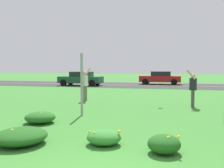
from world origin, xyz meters
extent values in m
plane|color=#387A2D|center=(0.00, 12.01, 0.00)|extent=(120.00, 120.00, 0.00)
cube|color=#2D2D30|center=(0.00, 24.01, 0.00)|extent=(120.00, 8.89, 0.01)
cube|color=yellow|center=(0.00, 24.01, 0.01)|extent=(120.00, 0.16, 0.00)
ellipsoid|color=#23661E|center=(-3.45, 4.29, 0.20)|extent=(1.03, 1.04, 0.39)
sphere|color=orange|center=(-3.49, 4.09, 0.33)|extent=(0.06, 0.06, 0.06)
sphere|color=orange|center=(-3.36, 4.19, 0.35)|extent=(0.09, 0.09, 0.09)
sphere|color=orange|center=(-3.18, 4.48, 0.26)|extent=(0.06, 0.06, 0.06)
sphere|color=orange|center=(-3.69, 4.54, 0.26)|extent=(0.08, 0.08, 0.08)
ellipsoid|color=#337F2D|center=(-0.63, 2.45, 0.18)|extent=(0.86, 0.80, 0.36)
sphere|color=yellow|center=(-0.66, 2.27, 0.24)|extent=(0.08, 0.08, 0.08)
sphere|color=yellow|center=(-0.99, 2.38, 0.31)|extent=(0.05, 0.05, 0.05)
sphere|color=yellow|center=(-0.25, 2.48, 0.33)|extent=(0.08, 0.08, 0.08)
sphere|color=yellow|center=(-0.92, 2.50, 0.23)|extent=(0.08, 0.08, 0.08)
sphere|color=yellow|center=(-0.78, 2.15, 0.36)|extent=(0.06, 0.06, 0.06)
ellipsoid|color=#1E5619|center=(0.84, 2.19, 0.20)|extent=(0.73, 0.80, 0.41)
sphere|color=yellow|center=(0.62, 2.36, 0.29)|extent=(0.06, 0.06, 0.06)
sphere|color=yellow|center=(0.93, 2.37, 0.29)|extent=(0.06, 0.06, 0.06)
sphere|color=yellow|center=(0.93, 2.10, 0.36)|extent=(0.09, 0.09, 0.09)
sphere|color=yellow|center=(0.96, 2.08, 0.39)|extent=(0.06, 0.06, 0.06)
sphere|color=yellow|center=(0.87, 2.07, 0.24)|extent=(0.07, 0.07, 0.07)
sphere|color=yellow|center=(0.91, 2.33, 0.27)|extent=(0.06, 0.06, 0.06)
sphere|color=yellow|center=(1.15, 2.06, 0.41)|extent=(0.07, 0.07, 0.07)
ellipsoid|color=#1E5619|center=(-2.62, 1.96, 0.20)|extent=(1.27, 1.36, 0.40)
sphere|color=yellow|center=(-2.77, 1.82, 0.36)|extent=(0.08, 0.08, 0.08)
sphere|color=yellow|center=(-2.39, 2.34, 0.29)|extent=(0.05, 0.05, 0.05)
sphere|color=yellow|center=(-3.12, 1.86, 0.25)|extent=(0.08, 0.08, 0.08)
sphere|color=yellow|center=(-2.69, 1.79, 0.35)|extent=(0.08, 0.08, 0.08)
cube|color=#93969B|center=(-2.62, 6.04, 1.23)|extent=(0.07, 0.10, 2.46)
cylinder|color=silver|center=(-4.09, 10.25, 1.15)|extent=(0.34, 0.34, 0.60)
sphere|color=tan|center=(-4.09, 10.25, 1.56)|extent=(0.21, 0.21, 0.21)
cylinder|color=#726B5B|center=(-4.07, 10.33, 0.43)|extent=(0.14, 0.14, 0.85)
cylinder|color=#726B5B|center=(-4.10, 10.16, 0.43)|extent=(0.14, 0.14, 0.85)
cylinder|color=tan|center=(-3.99, 10.43, 1.65)|extent=(0.41, 0.15, 0.51)
cylinder|color=tan|center=(-4.10, 10.05, 1.14)|extent=(0.12, 0.11, 0.57)
cylinder|color=#232328|center=(1.70, 9.36, 1.11)|extent=(0.34, 0.34, 0.58)
sphere|color=tan|center=(1.70, 9.36, 1.50)|extent=(0.21, 0.21, 0.21)
cylinder|color=#4C4742|center=(1.69, 9.28, 0.41)|extent=(0.14, 0.14, 0.82)
cylinder|color=#4C4742|center=(1.72, 9.44, 0.41)|extent=(0.14, 0.14, 0.82)
cylinder|color=tan|center=(1.60, 9.18, 1.56)|extent=(0.44, 0.16, 0.46)
cylinder|color=tan|center=(1.71, 9.56, 1.09)|extent=(0.12, 0.11, 0.55)
cylinder|color=orange|center=(0.14, 9.32, 1.11)|extent=(0.23, 0.23, 0.07)
torus|color=orange|center=(0.14, 9.32, 1.10)|extent=(0.23, 0.23, 0.08)
cube|color=maroon|center=(-1.17, 26.01, 0.62)|extent=(4.50, 1.82, 0.66)
cube|color=black|center=(-1.07, 26.01, 1.19)|extent=(2.10, 1.64, 0.52)
cylinder|color=black|center=(-2.72, 25.12, 0.33)|extent=(0.66, 0.22, 0.66)
cylinder|color=black|center=(-2.72, 26.90, 0.33)|extent=(0.66, 0.22, 0.66)
cylinder|color=black|center=(0.38, 25.12, 0.33)|extent=(0.66, 0.22, 0.66)
cylinder|color=black|center=(0.38, 26.90, 0.33)|extent=(0.66, 0.22, 0.66)
cube|color=#194C2D|center=(-9.05, 22.01, 0.62)|extent=(4.50, 1.82, 0.66)
cube|color=black|center=(-8.95, 22.01, 1.19)|extent=(2.10, 1.64, 0.52)
cylinder|color=black|center=(-10.60, 21.12, 0.33)|extent=(0.66, 0.22, 0.66)
cylinder|color=black|center=(-10.60, 22.90, 0.33)|extent=(0.66, 0.22, 0.66)
cylinder|color=black|center=(-7.50, 21.12, 0.33)|extent=(0.66, 0.22, 0.66)
cylinder|color=black|center=(-7.50, 22.90, 0.33)|extent=(0.66, 0.22, 0.66)
camera|label=1|loc=(1.20, -3.63, 1.89)|focal=42.18mm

